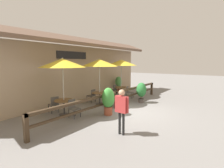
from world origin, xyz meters
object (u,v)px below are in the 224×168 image
Objects in this scene: patio_umbrella_far at (121,63)px; chair_middle_wallside at (92,95)px; patio_umbrella_near at (63,63)px; chair_near_streetside at (74,107)px; potted_plant_broad_leaf at (141,91)px; patio_umbrella_middle at (99,63)px; dining_table_middle at (100,95)px; chair_far_wallside at (114,90)px; potted_plant_small_flowering at (119,83)px; pedestrian at (122,106)px; chair_middle_streetside at (109,98)px; dining_table_far at (121,89)px; chair_near_wallside at (54,104)px; dining_table_near at (64,103)px; potted_plant_entrance_palm at (108,100)px; chair_far_streetside at (129,92)px.

chair_middle_wallside is at bearing 167.80° from patio_umbrella_far.
patio_umbrella_near is 2.18m from chair_near_streetside.
patio_umbrella_middle is at bearing 133.29° from potted_plant_broad_leaf.
chair_far_wallside reaches higher than dining_table_middle.
patio_umbrella_middle reaches higher than potted_plant_small_flowering.
chair_middle_wallside is 0.30× the size of patio_umbrella_far.
chair_middle_streetside is at bearing 134.75° from pedestrian.
dining_table_far is 0.57× the size of pedestrian.
chair_far_wallside is 0.52× the size of pedestrian.
patio_umbrella_far reaches higher than chair_middle_wallside.
patio_umbrella_middle is at bearing -82.87° from dining_table_middle.
chair_near_wallside is at bearing 178.03° from pedestrian.
chair_far_wallside is at bearing 8.50° from dining_table_near.
chair_near_streetside is at bearing 24.44° from chair_middle_wallside.
chair_far_wallside is (5.55, 0.13, 0.00)m from chair_near_wallside.
patio_umbrella_near reaches higher than potted_plant_small_flowering.
dining_table_far is 4.60m from potted_plant_entrance_palm.
patio_umbrella_far is at bearing 24.39° from potted_plant_entrance_palm.
potted_plant_small_flowering is (3.86, 1.13, 0.25)m from dining_table_middle.
potted_plant_small_flowering is (6.57, 1.77, 0.37)m from chair_near_streetside.
chair_near_streetside reaches higher than dining_table_middle.
chair_far_streetside is (-0.08, -0.72, -0.12)m from dining_table_far.
pedestrian is (-0.38, -2.90, 0.58)m from chair_near_streetside.
dining_table_near is 0.72× the size of potted_plant_broad_leaf.
pedestrian is at bearing -132.21° from potted_plant_entrance_palm.
patio_umbrella_near reaches higher than chair_near_wallside.
potted_plant_entrance_palm is (-1.55, -2.47, 0.27)m from chair_middle_wallside.
dining_table_near is at bearing 110.65° from chair_near_wallside.
patio_umbrella_far is (2.71, 0.15, 1.95)m from dining_table_middle.
chair_far_streetside is at bearing -95.94° from patio_umbrella_far.
chair_middle_streetside is (2.67, -0.78, -0.12)m from dining_table_near.
pedestrian is (-5.73, -2.96, 0.58)m from chair_far_streetside.
patio_umbrella_far is 2.16× the size of potted_plant_broad_leaf.
potted_plant_entrance_palm is 0.82× the size of pedestrian.
chair_middle_streetside is at bearing -154.52° from potted_plant_small_flowering.
chair_near_streetside is 0.65× the size of potted_plant_broad_leaf.
dining_table_far is (0.00, 0.00, -1.95)m from patio_umbrella_far.
dining_table_far is at bearing -139.49° from potted_plant_small_flowering.
dining_table_far is at bearing 1.03° from patio_umbrella_near.
dining_table_near is at bearing 176.01° from pedestrian.
potted_plant_broad_leaf is (-0.95, -2.80, 0.31)m from chair_far_wallside.
patio_umbrella_near and patio_umbrella_far have the same top height.
dining_table_far is 1.53m from potted_plant_small_flowering.
dining_table_middle is 0.67× the size of potted_plant_small_flowering.
potted_plant_broad_leaf is (-0.89, -2.08, 0.19)m from dining_table_far.
chair_middle_wallside is (0.08, 0.72, -2.07)m from patio_umbrella_middle.
chair_middle_wallside is at bearing 84.02° from patio_umbrella_middle.
chair_far_streetside is 2.13m from potted_plant_small_flowering.
chair_far_wallside is at bearing 31.69° from potted_plant_entrance_palm.
patio_umbrella_near is at bearing -178.97° from patio_umbrella_far.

